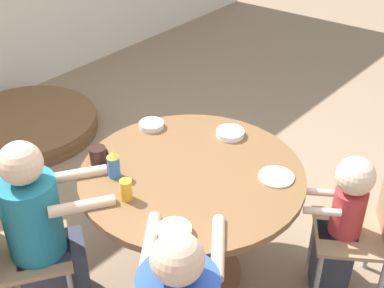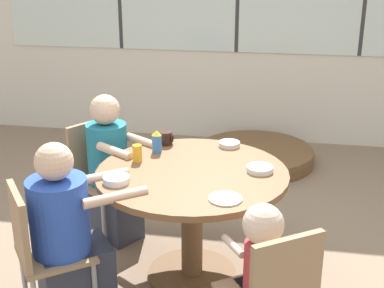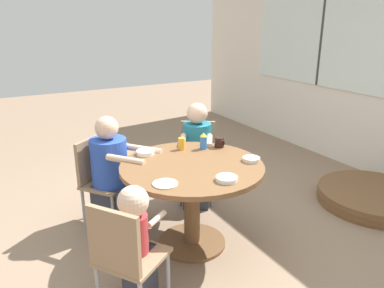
{
  "view_description": "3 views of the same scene",
  "coord_description": "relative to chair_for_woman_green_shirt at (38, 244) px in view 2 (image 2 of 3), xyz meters",
  "views": [
    {
      "loc": [
        -1.73,
        -1.5,
        2.47
      ],
      "look_at": [
        0.0,
        0.0,
        0.95
      ],
      "focal_mm": 50.0,
      "sensor_mm": 36.0,
      "label": 1
    },
    {
      "loc": [
        0.53,
        -3.04,
        2.08
      ],
      "look_at": [
        0.0,
        0.0,
        0.95
      ],
      "focal_mm": 50.0,
      "sensor_mm": 36.0,
      "label": 2
    },
    {
      "loc": [
        2.55,
        -1.42,
        1.93
      ],
      "look_at": [
        0.0,
        0.0,
        0.95
      ],
      "focal_mm": 35.0,
      "sensor_mm": 36.0,
      "label": 3
    }
  ],
  "objects": [
    {
      "name": "bowl_cereal",
      "position": [
        0.37,
        0.34,
        0.28
      ],
      "size": [
        0.16,
        0.16,
        0.04
      ],
      "color": "white",
      "rests_on": "dining_table"
    },
    {
      "name": "wall_back_with_windows",
      "position": [
        0.78,
        3.42,
        0.92
      ],
      "size": [
        8.4,
        0.08,
        2.8
      ],
      "color": "silver",
      "rests_on": "ground_plane"
    },
    {
      "name": "coffee_mug",
      "position": [
        0.52,
        1.04,
        0.31
      ],
      "size": [
        0.1,
        0.09,
        0.09
      ],
      "color": "black",
      "rests_on": "dining_table"
    },
    {
      "name": "person_man_blue_shirt",
      "position": [
        0.1,
        1.03,
        -0.0
      ],
      "size": [
        0.6,
        0.53,
        1.11
      ],
      "rotation": [
        0.0,
        0.0,
        -2.14
      ],
      "color": "#333847",
      "rests_on": "ground_plane"
    },
    {
      "name": "ground_plane",
      "position": [
        0.78,
        0.59,
        -0.51
      ],
      "size": [
        16.0,
        16.0,
        0.0
      ],
      "primitive_type": "plane",
      "color": "#8C725B"
    },
    {
      "name": "plate_tortillas",
      "position": [
        1.03,
        0.22,
        0.27
      ],
      "size": [
        0.19,
        0.19,
        0.01
      ],
      "color": "beige",
      "rests_on": "dining_table"
    },
    {
      "name": "chair_for_woman_green_shirt",
      "position": [
        0.0,
        0.0,
        0.0
      ],
      "size": [
        0.56,
        0.56,
        0.85
      ],
      "rotation": [
        0.0,
        0.0,
        -0.92
      ],
      "color": "#937556",
      "rests_on": "ground_plane"
    },
    {
      "name": "person_woman_green_shirt",
      "position": [
        0.14,
        0.1,
        -0.02
      ],
      "size": [
        0.69,
        0.64,
        1.1
      ],
      "rotation": [
        0.0,
        0.0,
        -0.92
      ],
      "color": "#333847",
      "rests_on": "ground_plane"
    },
    {
      "name": "juice_glass",
      "position": [
        0.4,
        0.69,
        0.32
      ],
      "size": [
        0.06,
        0.06,
        0.11
      ],
      "color": "gold",
      "rests_on": "dining_table"
    },
    {
      "name": "chair_for_man_blue_shirt",
      "position": [
        -0.04,
        1.12,
        0.0
      ],
      "size": [
        0.55,
        0.55,
        0.85
      ],
      "rotation": [
        0.0,
        0.0,
        -2.14
      ],
      "color": "#937556",
      "rests_on": "ground_plane"
    },
    {
      "name": "dining_table",
      "position": [
        0.78,
        0.59,
        0.08
      ],
      "size": [
        1.21,
        1.21,
        0.77
      ],
      "color": "brown",
      "rests_on": "ground_plane"
    },
    {
      "name": "bowl_white_shallow",
      "position": [
        0.96,
        1.07,
        0.28
      ],
      "size": [
        0.15,
        0.15,
        0.03
      ],
      "color": "silver",
      "rests_on": "dining_table"
    },
    {
      "name": "folded_table_stack",
      "position": [
        1.07,
        2.71,
        -0.43
      ],
      "size": [
        1.19,
        1.19,
        0.15
      ],
      "color": "brown",
      "rests_on": "ground_plane"
    },
    {
      "name": "bowl_fruit",
      "position": [
        1.2,
        0.66,
        0.28
      ],
      "size": [
        0.17,
        0.17,
        0.03
      ],
      "color": "white",
      "rests_on": "dining_table"
    },
    {
      "name": "sippy_cup",
      "position": [
        0.49,
        0.88,
        0.34
      ],
      "size": [
        0.07,
        0.07,
        0.16
      ],
      "color": "blue",
      "rests_on": "dining_table"
    },
    {
      "name": "person_toddler",
      "position": [
        1.25,
        -0.09,
        -0.03
      ],
      "size": [
        0.33,
        0.37,
        0.92
      ],
      "rotation": [
        0.0,
        0.0,
        0.6
      ],
      "color": "#333847",
      "rests_on": "ground_plane"
    }
  ]
}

